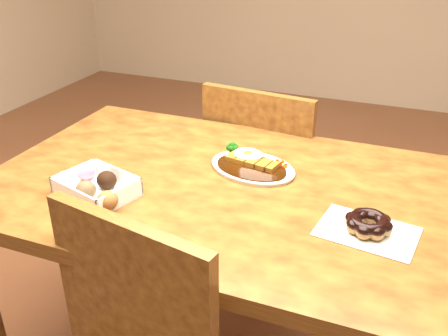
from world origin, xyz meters
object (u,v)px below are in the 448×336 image
at_px(donut_box, 94,186).
at_px(katsu_curry_plate, 252,165).
at_px(table, 214,213).
at_px(pon_de_ring, 368,224).
at_px(chair_far, 268,182).

bearing_deg(donut_box, katsu_curry_plate, 41.50).
bearing_deg(katsu_curry_plate, table, -123.00).
relative_size(table, donut_box, 5.43).
height_order(table, donut_box, donut_box).
xyz_separation_m(donut_box, pon_de_ring, (0.66, 0.08, -0.00)).
bearing_deg(pon_de_ring, donut_box, -172.80).
xyz_separation_m(table, pon_de_ring, (0.41, -0.09, 0.12)).
relative_size(chair_far, pon_de_ring, 3.76).
height_order(donut_box, pon_de_ring, donut_box).
height_order(table, chair_far, chair_far).
relative_size(chair_far, donut_box, 3.94).
relative_size(table, katsu_curry_plate, 4.28).
height_order(table, katsu_curry_plate, katsu_curry_plate).
distance_m(table, katsu_curry_plate, 0.17).
height_order(chair_far, pon_de_ring, chair_far).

